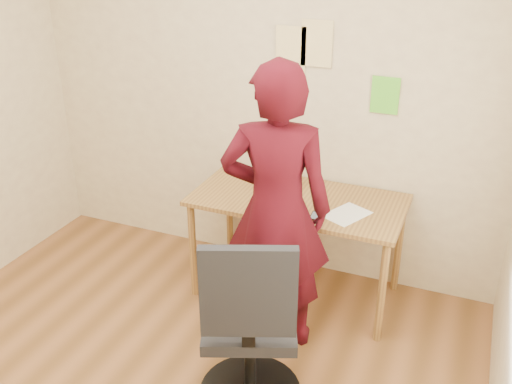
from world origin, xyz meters
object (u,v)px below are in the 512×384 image
at_px(desk, 298,210).
at_px(person, 276,210).
at_px(phone, 316,216).
at_px(laptop, 277,187).
at_px(office_chair, 250,336).

relative_size(desk, person, 0.79).
bearing_deg(phone, laptop, 142.30).
xyz_separation_m(phone, person, (-0.16, -0.29, 0.14)).
distance_m(laptop, person, 0.55).
relative_size(laptop, office_chair, 0.36).
bearing_deg(desk, office_chair, -84.02).
height_order(phone, office_chair, office_chair).
relative_size(desk, office_chair, 1.29).
height_order(desk, laptop, laptop).
xyz_separation_m(desk, office_chair, (0.12, -1.10, -0.19)).
bearing_deg(person, office_chair, 84.07).
bearing_deg(phone, office_chair, -98.47).
distance_m(desk, phone, 0.29).
bearing_deg(person, laptop, -84.72).
bearing_deg(office_chair, desk, 74.32).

